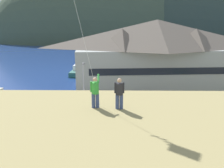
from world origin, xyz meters
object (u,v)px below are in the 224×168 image
at_px(moored_boat_outer_mooring, 113,66).
at_px(person_kite_flyer, 95,91).
at_px(parked_car_corner_spot, 115,111).
at_px(parked_car_mid_row_center, 150,131).
at_px(storage_shed_waterside, 111,72).
at_px(wharf_dock, 97,70).
at_px(moored_boat_wharfside, 79,71).
at_px(parked_car_back_row_left, 45,140).
at_px(parking_light_pole, 84,82).
at_px(parked_car_front_row_silver, 200,111).
at_px(harbor_lodge, 156,52).
at_px(person_companion, 119,93).
at_px(parked_car_mid_row_near, 44,115).

bearing_deg(moored_boat_outer_mooring, person_kite_flyer, -90.45).
bearing_deg(parked_car_corner_spot, parked_car_mid_row_center, -56.37).
height_order(storage_shed_waterside, wharf_dock, storage_shed_waterside).
bearing_deg(parked_car_mid_row_center, moored_boat_wharfside, 110.51).
relative_size(moored_boat_outer_mooring, parked_car_back_row_left, 1.78).
relative_size(moored_boat_outer_mooring, parking_light_pole, 1.24).
height_order(wharf_dock, parked_car_corner_spot, parked_car_corner_spot).
relative_size(moored_boat_wharfside, parked_car_back_row_left, 1.99).
xyz_separation_m(moored_boat_wharfside, parked_car_mid_row_center, (11.53, -30.81, 0.34)).
distance_m(parked_car_mid_row_center, parked_car_front_row_silver, 8.84).
xyz_separation_m(wharf_dock, parking_light_pole, (0.05, -24.46, 3.35)).
height_order(harbor_lodge, person_companion, harbor_lodge).
relative_size(moored_boat_wharfside, parked_car_mid_row_center, 1.96).
relative_size(moored_boat_wharfside, moored_boat_outer_mooring, 1.12).
distance_m(parked_car_mid_row_near, parked_car_corner_spot, 8.44).
distance_m(parked_car_mid_row_center, parking_light_pole, 12.17).
bearing_deg(wharf_dock, moored_boat_wharfside, -144.53).
bearing_deg(storage_shed_waterside, person_kite_flyer, -90.53).
height_order(parked_car_front_row_silver, parked_car_mid_row_near, same).
bearing_deg(storage_shed_waterside, parking_light_pole, -103.95).
height_order(parked_car_mid_row_center, person_kite_flyer, person_kite_flyer).
relative_size(parked_car_mid_row_center, parking_light_pole, 0.71).
xyz_separation_m(parked_car_back_row_left, person_companion, (6.67, -7.89, 6.99)).
height_order(storage_shed_waterside, moored_boat_wharfside, storage_shed_waterside).
bearing_deg(parked_car_corner_spot, storage_shed_waterside, 92.66).
height_order(parked_car_front_row_silver, parked_car_back_row_left, same).
bearing_deg(parked_car_front_row_silver, harbor_lodge, 101.88).
xyz_separation_m(harbor_lodge, storage_shed_waterside, (-7.90, 1.97, -4.03)).
bearing_deg(person_companion, parked_car_back_row_left, 130.21).
xyz_separation_m(moored_boat_wharfside, person_companion, (8.23, -40.89, 7.33)).
height_order(harbor_lodge, parked_car_back_row_left, harbor_lodge).
bearing_deg(parking_light_pole, moored_boat_wharfside, 99.80).
bearing_deg(person_companion, parking_light_pole, 103.18).
relative_size(wharf_dock, person_kite_flyer, 6.71).
height_order(parked_car_mid_row_center, parked_car_back_row_left, same).
xyz_separation_m(storage_shed_waterside, parked_car_front_row_silver, (11.09, -17.12, -1.13)).
distance_m(parked_car_mid_row_center, person_companion, 12.70).
bearing_deg(parking_light_pole, parked_car_mid_row_center, -49.21).
bearing_deg(parked_car_back_row_left, wharf_dock, 86.56).
bearing_deg(parked_car_mid_row_center, harbor_lodge, 80.27).
bearing_deg(moored_boat_outer_mooring, parked_car_mid_row_near, -103.08).
xyz_separation_m(storage_shed_waterside, parked_car_corner_spot, (0.82, -17.54, -1.13)).
relative_size(harbor_lodge, person_companion, 17.16).
height_order(wharf_dock, person_companion, person_companion).
relative_size(parked_car_mid_row_near, parking_light_pole, 0.69).
bearing_deg(parked_car_mid_row_near, storage_shed_waterside, 68.40).
bearing_deg(moored_boat_wharfside, storage_shed_waterside, -47.99).
bearing_deg(person_companion, moored_boat_wharfside, 101.38).
distance_m(harbor_lodge, person_companion, 31.73).
bearing_deg(parking_light_pole, moored_boat_outer_mooring, 82.74).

